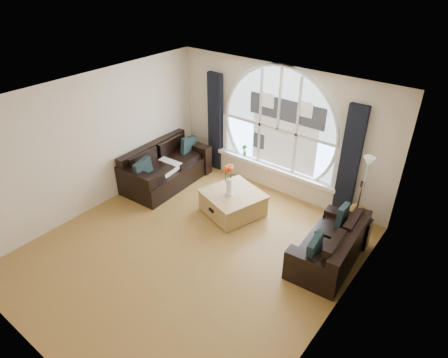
{
  "coord_description": "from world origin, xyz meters",
  "views": [
    {
      "loc": [
        3.67,
        -3.81,
        4.61
      ],
      "look_at": [
        0.0,
        0.9,
        1.05
      ],
      "focal_mm": 31.29,
      "sensor_mm": 36.0,
      "label": 1
    }
  ],
  "objects_px": {
    "coffee_chest": "(233,202)",
    "guitar": "(360,203)",
    "sofa_left": "(166,167)",
    "floor_lamp": "(361,197)",
    "potted_plant": "(244,150)",
    "vase_flowers": "(229,177)",
    "sofa_right": "(330,242)"
  },
  "relations": [
    {
      "from": "sofa_left",
      "to": "sofa_right",
      "type": "relative_size",
      "value": 1.2
    },
    {
      "from": "sofa_right",
      "to": "sofa_left",
      "type": "bearing_deg",
      "value": 174.16
    },
    {
      "from": "sofa_left",
      "to": "guitar",
      "type": "distance_m",
      "value": 4.13
    },
    {
      "from": "guitar",
      "to": "sofa_left",
      "type": "bearing_deg",
      "value": -168.97
    },
    {
      "from": "floor_lamp",
      "to": "potted_plant",
      "type": "distance_m",
      "value": 2.86
    },
    {
      "from": "potted_plant",
      "to": "floor_lamp",
      "type": "bearing_deg",
      "value": -8.47
    },
    {
      "from": "coffee_chest",
      "to": "guitar",
      "type": "bearing_deg",
      "value": 44.65
    },
    {
      "from": "floor_lamp",
      "to": "potted_plant",
      "type": "height_order",
      "value": "floor_lamp"
    },
    {
      "from": "potted_plant",
      "to": "vase_flowers",
      "type": "bearing_deg",
      "value": -65.83
    },
    {
      "from": "vase_flowers",
      "to": "potted_plant",
      "type": "distance_m",
      "value": 1.52
    },
    {
      "from": "coffee_chest",
      "to": "sofa_left",
      "type": "bearing_deg",
      "value": -162.89
    },
    {
      "from": "coffee_chest",
      "to": "vase_flowers",
      "type": "height_order",
      "value": "vase_flowers"
    },
    {
      "from": "coffee_chest",
      "to": "potted_plant",
      "type": "bearing_deg",
      "value": 134.3
    },
    {
      "from": "guitar",
      "to": "potted_plant",
      "type": "xyz_separation_m",
      "value": [
        -2.77,
        0.21,
        0.15
      ]
    },
    {
      "from": "vase_flowers",
      "to": "sofa_left",
      "type": "bearing_deg",
      "value": 176.85
    },
    {
      "from": "floor_lamp",
      "to": "guitar",
      "type": "xyz_separation_m",
      "value": [
        -0.06,
        0.21,
        -0.27
      ]
    },
    {
      "from": "sofa_right",
      "to": "vase_flowers",
      "type": "xyz_separation_m",
      "value": [
        -2.15,
        0.04,
        0.46
      ]
    },
    {
      "from": "vase_flowers",
      "to": "potted_plant",
      "type": "bearing_deg",
      "value": 114.17
    },
    {
      "from": "sofa_left",
      "to": "floor_lamp",
      "type": "bearing_deg",
      "value": 9.2
    },
    {
      "from": "coffee_chest",
      "to": "guitar",
      "type": "relative_size",
      "value": 0.98
    },
    {
      "from": "sofa_left",
      "to": "potted_plant",
      "type": "height_order",
      "value": "sofa_left"
    },
    {
      "from": "sofa_left",
      "to": "guitar",
      "type": "xyz_separation_m",
      "value": [
        3.98,
        1.07,
        0.13
      ]
    },
    {
      "from": "guitar",
      "to": "sofa_right",
      "type": "bearing_deg",
      "value": -94.33
    },
    {
      "from": "sofa_left",
      "to": "floor_lamp",
      "type": "xyz_separation_m",
      "value": [
        4.04,
        0.86,
        0.4
      ]
    },
    {
      "from": "floor_lamp",
      "to": "guitar",
      "type": "height_order",
      "value": "floor_lamp"
    },
    {
      "from": "guitar",
      "to": "potted_plant",
      "type": "bearing_deg",
      "value": 171.72
    },
    {
      "from": "sofa_right",
      "to": "vase_flowers",
      "type": "distance_m",
      "value": 2.2
    },
    {
      "from": "floor_lamp",
      "to": "guitar",
      "type": "distance_m",
      "value": 0.35
    },
    {
      "from": "sofa_left",
      "to": "vase_flowers",
      "type": "distance_m",
      "value": 1.89
    },
    {
      "from": "vase_flowers",
      "to": "potted_plant",
      "type": "xyz_separation_m",
      "value": [
        -0.62,
        1.38,
        -0.17
      ]
    },
    {
      "from": "vase_flowers",
      "to": "potted_plant",
      "type": "relative_size",
      "value": 2.59
    },
    {
      "from": "sofa_right",
      "to": "coffee_chest",
      "type": "bearing_deg",
      "value": 172.73
    }
  ]
}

